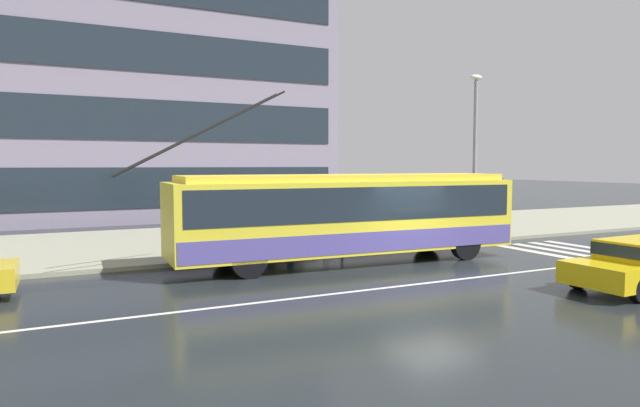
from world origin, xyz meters
TOP-DOWN VIEW (x-y plane):
  - ground_plane at (0.00, 0.00)m, footprint 160.00×160.00m
  - sidewalk_slab at (0.00, 9.10)m, footprint 80.00×10.00m
  - crosswalk_stripe_edge_near at (5.71, 1.05)m, footprint 0.44×4.40m
  - crosswalk_stripe_inner_a at (6.61, 1.05)m, footprint 0.44×4.40m
  - crosswalk_stripe_center at (7.51, 1.05)m, footprint 0.44×4.40m
  - crosswalk_stripe_inner_b at (8.41, 1.05)m, footprint 0.44×4.40m
  - lane_centre_line at (0.00, -1.20)m, footprint 72.00×0.14m
  - trolleybus at (-1.48, 2.50)m, footprint 12.87×3.00m
  - bus_shelter at (-2.32, 5.87)m, footprint 4.22×1.73m
  - pedestrian_at_shelter at (-2.02, 7.07)m, footprint 1.34×1.34m
  - pedestrian_approaching_curb at (-2.25, 5.20)m, footprint 1.39×1.39m
  - pedestrian_walking_past at (-2.82, 6.08)m, footprint 0.98×0.98m
  - street_lamp at (6.07, 5.06)m, footprint 0.60×0.32m
  - office_tower_corner_left at (-5.43, 22.70)m, footprint 23.09×11.30m

SIDE VIEW (x-z plane):
  - ground_plane at x=0.00m, z-range 0.00..0.00m
  - lane_centre_line at x=0.00m, z-range 0.00..0.01m
  - crosswalk_stripe_edge_near at x=5.71m, z-range 0.00..0.01m
  - crosswalk_stripe_inner_a at x=6.61m, z-range 0.00..0.01m
  - crosswalk_stripe_center at x=7.51m, z-range 0.00..0.01m
  - crosswalk_stripe_inner_b at x=8.41m, z-range 0.00..0.01m
  - sidewalk_slab at x=0.00m, z-range 0.00..0.14m
  - trolleybus at x=-1.48m, z-range -1.10..4.26m
  - pedestrian_walking_past at x=-2.82m, z-range 0.69..2.64m
  - pedestrian_at_shelter at x=-2.02m, z-range 0.71..2.65m
  - pedestrian_approaching_curb at x=-2.25m, z-range 0.74..2.72m
  - bus_shelter at x=-2.32m, z-range 0.77..3.27m
  - street_lamp at x=6.07m, z-range 0.75..7.56m
  - office_tower_corner_left at x=-5.43m, z-range 0.01..21.95m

